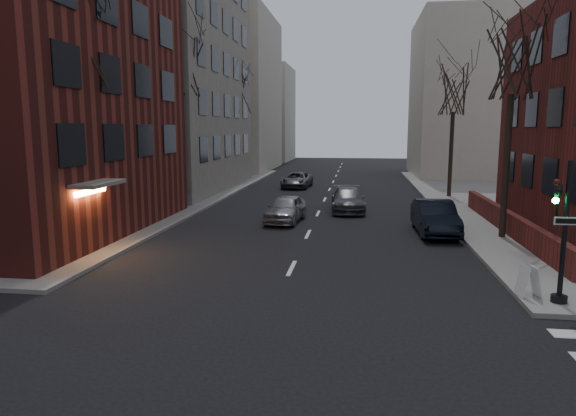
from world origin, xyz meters
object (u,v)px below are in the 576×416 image
Objects in this scene: car_lane_gray at (348,200)px; sandwich_board at (529,281)px; traffic_signal at (562,241)px; car_lane_far at (297,180)px; tree_left_b at (181,64)px; tree_right_a at (514,56)px; tree_left_c at (235,93)px; parked_sedan at (435,217)px; car_lane_silver at (286,209)px; streetlamp_far at (247,136)px; tree_left_a at (79,40)px; streetlamp_near at (170,142)px; tree_right_b at (454,90)px.

sandwich_board is at bearing -73.70° from car_lane_gray.
traffic_signal is 29.91m from car_lane_far.
tree_left_b is 1.11× the size of tree_right_a.
tree_left_c is 26.75m from parked_sedan.
car_lane_silver is 14.61m from sandwich_board.
traffic_signal is 35.76m from tree_left_c.
car_lane_far is (5.41, -5.12, -3.59)m from streetlamp_far.
car_lane_far is at bearing 100.03° from car_lane_silver.
tree_left_a is 2.12× the size of parked_sedan.
sandwich_board is (-0.64, 0.43, -1.30)m from traffic_signal.
parked_sedan is (14.16, -3.10, -3.44)m from streetlamp_near.
tree_right_a is 13.02m from car_lane_silver.
tree_left_a reaches higher than sandwich_board.
parked_sedan is at bearing 18.37° from tree_left_a.
car_lane_far is (6.01, 10.88, -8.27)m from tree_left_b.
tree_left_b is 1.18× the size of tree_right_b.
tree_left_c is at bearing 91.91° from streetlamp_near.
traffic_signal is at bearing -16.65° from tree_left_a.
traffic_signal is at bearing -63.94° from streetlamp_far.
tree_left_c is at bearing 108.40° from sandwich_board.
tree_right_b is at bearing 18.82° from tree_left_b.
traffic_signal is 23.71m from tree_right_b.
car_lane_gray is at bearing 135.05° from tree_right_a.
car_lane_far is at bearing 157.16° from tree_right_b.
car_lane_gray is at bearing -135.65° from tree_right_b.
streetlamp_far reaches higher than parked_sedan.
tree_left_a is at bearing 154.77° from sandwich_board.
tree_left_a is 1.06× the size of tree_left_c.
streetlamp_far is (-17.00, 10.00, -3.35)m from tree_right_b.
tree_left_c is 4.33m from streetlamp_far.
tree_left_b is at bearing -90.00° from tree_left_c.
tree_left_b reaches higher than traffic_signal.
car_lane_silver is at bearing -133.36° from tree_right_b.
car_lane_far is at bearing -43.43° from streetlamp_far.
streetlamp_far is at bearing 117.02° from car_lane_gray.
car_lane_silver is 0.90× the size of car_lane_far.
parked_sedan is at bearing 162.33° from tree_right_a.
tree_left_c is 1.06× the size of tree_right_b.
car_lane_silver is 0.86× the size of car_lane_gray.
tree_left_c is 28.17m from tree_right_a.
tree_right_b is at bearing -19.21° from car_lane_far.
tree_left_a is 17.35m from parked_sedan.
tree_right_b is 1.90× the size of parked_sedan.
tree_left_c reaches higher than car_lane_far.
streetlamp_far is at bearing 88.77° from tree_left_a.
tree_right_a reaches higher than sandwich_board.
tree_left_a is (-16.74, 5.01, 6.56)m from traffic_signal.
tree_left_b is 16.68m from streetlamp_far.
tree_right_a is at bearing -24.44° from tree_left_b.
tree_left_a is at bearing 163.35° from traffic_signal.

